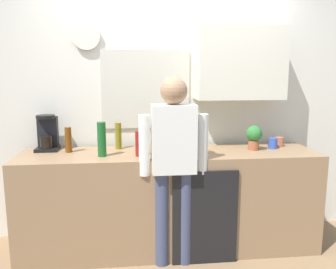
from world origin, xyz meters
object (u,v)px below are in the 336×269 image
bottle_green_wine (102,139)px  person_at_sink (174,157)px  coffee_maker (47,134)px  cup_blue_mug (273,143)px  bottle_clear_soda (179,135)px  potted_plant (254,136)px  bottle_olive_oil (118,136)px  cup_terracotta_mug (279,142)px  bottle_amber_beer (68,140)px  bottle_red_vinegar (139,144)px  bottle_dark_sauce (138,142)px  mixing_bowl (175,154)px

bottle_green_wine → person_at_sink: (0.60, -0.21, -0.12)m
coffee_maker → cup_blue_mug: size_ratio=3.30×
bottle_clear_soda → person_at_sink: person_at_sink is taller
cup_blue_mug → potted_plant: 0.22m
bottle_green_wine → potted_plant: 1.39m
bottle_olive_oil → cup_terracotta_mug: size_ratio=2.72×
person_at_sink → coffee_maker: bearing=150.6°
bottle_amber_beer → cup_terracotta_mug: bottle_amber_beer is taller
bottle_red_vinegar → bottle_dark_sauce: bearing=90.2°
bottle_green_wine → cup_blue_mug: 1.60m
bottle_red_vinegar → person_at_sink: 0.34m
coffee_maker → bottle_red_vinegar: (0.84, -0.34, -0.04)m
bottle_green_wine → mixing_bowl: (0.61, -0.14, -0.11)m
mixing_bowl → potted_plant: bearing=17.7°
coffee_maker → bottle_amber_beer: size_ratio=1.43×
bottle_dark_sauce → bottle_clear_soda: bearing=3.0°
bottle_olive_oil → bottle_clear_soda: 0.57m
bottle_olive_oil → bottle_dark_sauce: (0.18, -0.13, -0.03)m
bottle_amber_beer → bottle_dark_sauce: 0.63m
bottle_olive_oil → cup_terracotta_mug: bearing=-2.1°
cup_terracotta_mug → potted_plant: (-0.31, -0.13, 0.09)m
mixing_bowl → potted_plant: (0.77, 0.25, 0.09)m
bottle_clear_soda → cup_blue_mug: bearing=-2.0°
bottle_dark_sauce → cup_terracotta_mug: size_ratio=1.96×
bottle_amber_beer → potted_plant: size_ratio=1.00×
potted_plant → bottle_red_vinegar: bearing=-173.2°
bottle_olive_oil → potted_plant: bearing=-8.4°
bottle_red_vinegar → bottle_dark_sauce: (-0.00, 0.18, -0.02)m
potted_plant → bottle_green_wine: bearing=-175.8°
bottle_dark_sauce → bottle_green_wine: bearing=-154.2°
coffee_maker → bottle_green_wine: bearing=-30.9°
bottle_amber_beer → bottle_olive_oil: bottle_olive_oil is taller
bottle_amber_beer → bottle_green_wine: bearing=-31.3°
cup_terracotta_mug → bottle_amber_beer: bearing=-178.9°
person_at_sink → bottle_red_vinegar: bearing=142.2°
bottle_olive_oil → cup_terracotta_mug: bottle_olive_oil is taller
bottle_amber_beer → mixing_bowl: 0.99m
bottle_amber_beer → bottle_dark_sauce: size_ratio=1.28×
bottle_green_wine → person_at_sink: size_ratio=0.19×
bottle_green_wine → bottle_amber_beer: bearing=148.7°
potted_plant → person_at_sink: size_ratio=0.14×
bottle_amber_beer → bottle_clear_soda: (1.00, -0.02, 0.02)m
bottle_dark_sauce → mixing_bowl: size_ratio=0.82×
bottle_dark_sauce → potted_plant: 1.07m
bottle_amber_beer → bottle_dark_sauce: bottle_amber_beer is taller
bottle_amber_beer → person_at_sink: person_at_sink is taller
bottle_amber_beer → bottle_red_vinegar: bottle_amber_beer is taller
bottle_dark_sauce → potted_plant: potted_plant is taller
bottle_clear_soda → bottle_green_wine: size_ratio=0.93×
bottle_olive_oil → cup_blue_mug: (1.46, -0.15, -0.07)m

